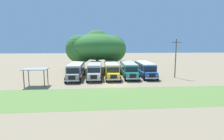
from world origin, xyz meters
TOP-DOWN VIEW (x-y plane):
  - ground_plane at (0.00, 0.00)m, footprint 220.00×220.00m
  - foreground_grass_strip at (0.00, -7.27)m, footprint 80.00×9.20m
  - parked_bus_slot_0 at (-6.89, 6.15)m, footprint 2.85×10.86m
  - parked_bus_slot_1 at (-3.28, 6.47)m, footprint 2.95×10.87m
  - parked_bus_slot_2 at (-0.03, 6.50)m, footprint 2.85×10.86m
  - parked_bus_slot_3 at (3.50, 6.94)m, footprint 3.09×10.89m
  - parked_bus_slot_4 at (6.95, 7.08)m, footprint 3.08×10.89m
  - broad_shade_tree at (-2.62, 18.21)m, footprint 15.29×15.41m
  - utility_pole at (12.35, 4.79)m, footprint 1.80×0.20m
  - waiting_shelter at (-12.42, -0.11)m, footprint 3.60×2.60m

SIDE VIEW (x-z plane):
  - ground_plane at x=0.00m, z-range 0.00..0.00m
  - foreground_grass_strip at x=0.00m, z-range 0.00..0.01m
  - parked_bus_slot_0 at x=-6.89m, z-range 0.17..2.99m
  - parked_bus_slot_1 at x=-3.28m, z-range 0.17..2.99m
  - parked_bus_slot_2 at x=-0.03m, z-range 0.17..2.99m
  - parked_bus_slot_3 at x=3.50m, z-range 0.17..2.99m
  - parked_bus_slot_4 at x=6.95m, z-range 0.17..2.99m
  - waiting_shelter at x=-12.42m, z-range 1.09..3.81m
  - utility_pole at x=12.35m, z-range 0.25..7.71m
  - broad_shade_tree at x=-2.62m, z-range 0.62..11.04m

